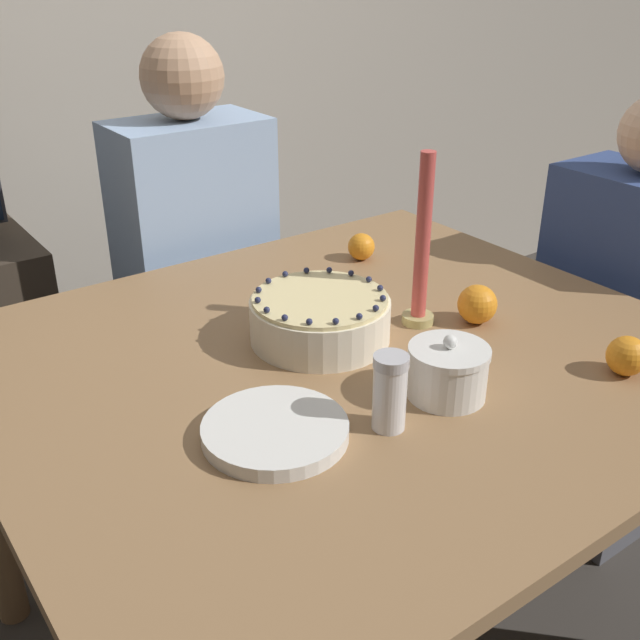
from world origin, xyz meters
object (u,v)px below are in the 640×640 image
cake (320,318)px  person_woman_floral (616,355)px  person_man_blue_shirt (200,300)px  sugar_bowl (448,372)px  candle (422,255)px  sugar_shaker (390,392)px

cake → person_woman_floral: (0.87, -0.12, -0.31)m
cake → person_man_blue_shirt: size_ratio=0.21×
sugar_bowl → candle: candle is taller
sugar_shaker → person_man_blue_shirt: person_man_blue_shirt is taller
sugar_shaker → sugar_bowl: bearing=5.9°
person_man_blue_shirt → cake: bearing=82.4°
sugar_bowl → person_woman_floral: size_ratio=0.12×
cake → person_man_blue_shirt: person_man_blue_shirt is taller
candle → person_woman_floral: person_woman_floral is taller
sugar_bowl → person_man_blue_shirt: 1.04m
sugar_shaker → person_woman_floral: person_woman_floral is taller
candle → person_man_blue_shirt: size_ratio=0.28×
sugar_bowl → person_man_blue_shirt: person_man_blue_shirt is taller
cake → sugar_shaker: bearing=-105.9°
person_woman_floral → candle: bearing=85.1°
cake → candle: size_ratio=0.77×
sugar_bowl → sugar_shaker: bearing=-174.1°
cake → sugar_bowl: (0.05, -0.29, 0.00)m
sugar_bowl → sugar_shaker: size_ratio=1.07×
sugar_shaker → candle: size_ratio=0.37×
cake → sugar_bowl: sugar_bowl is taller
sugar_shaker → person_man_blue_shirt: bearing=79.9°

